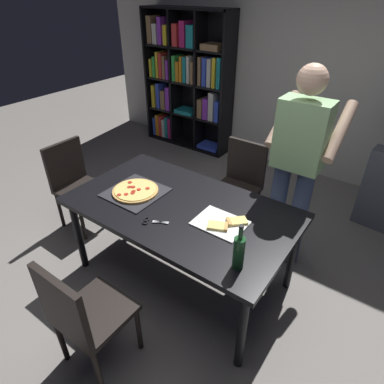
% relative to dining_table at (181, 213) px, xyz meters
% --- Properties ---
extents(ground_plane, '(12.00, 12.00, 0.00)m').
position_rel_dining_table_xyz_m(ground_plane, '(0.00, 0.00, -0.68)').
color(ground_plane, gray).
extents(back_wall, '(6.40, 0.10, 2.80)m').
position_rel_dining_table_xyz_m(back_wall, '(0.00, 2.60, 0.72)').
color(back_wall, silver).
rests_on(back_wall, ground_plane).
extents(dining_table, '(1.76, 1.01, 0.75)m').
position_rel_dining_table_xyz_m(dining_table, '(0.00, 0.00, 0.00)').
color(dining_table, black).
rests_on(dining_table, ground_plane).
extents(chair_near_camera, '(0.42, 0.42, 0.90)m').
position_rel_dining_table_xyz_m(chair_near_camera, '(-0.00, -0.99, -0.17)').
color(chair_near_camera, black).
rests_on(chair_near_camera, ground_plane).
extents(chair_far_side, '(0.42, 0.42, 0.90)m').
position_rel_dining_table_xyz_m(chair_far_side, '(0.00, 0.99, -0.17)').
color(chair_far_side, black).
rests_on(chair_far_side, ground_plane).
extents(chair_left_end, '(0.42, 0.42, 0.90)m').
position_rel_dining_table_xyz_m(chair_left_end, '(-1.37, 0.00, -0.17)').
color(chair_left_end, black).
rests_on(chair_left_end, ground_plane).
extents(bookshelf, '(1.40, 0.35, 1.95)m').
position_rel_dining_table_xyz_m(bookshelf, '(-1.70, 2.37, 0.30)').
color(bookshelf, black).
rests_on(bookshelf, ground_plane).
extents(person_serving_pizza, '(0.55, 0.54, 1.75)m').
position_rel_dining_table_xyz_m(person_serving_pizza, '(0.60, 0.77, 0.32)').
color(person_serving_pizza, '#38476B').
rests_on(person_serving_pizza, ground_plane).
extents(pepperoni_pizza_on_tray, '(0.44, 0.44, 0.04)m').
position_rel_dining_table_xyz_m(pepperoni_pizza_on_tray, '(-0.42, -0.07, 0.08)').
color(pepperoni_pizza_on_tray, '#2D2D33').
rests_on(pepperoni_pizza_on_tray, dining_table).
extents(pizza_slices_on_towel, '(0.36, 0.30, 0.03)m').
position_rel_dining_table_xyz_m(pizza_slices_on_towel, '(0.38, -0.01, 0.08)').
color(pizza_slices_on_towel, white).
rests_on(pizza_slices_on_towel, dining_table).
extents(wine_bottle, '(0.07, 0.07, 0.32)m').
position_rel_dining_table_xyz_m(wine_bottle, '(0.67, -0.31, 0.19)').
color(wine_bottle, '#194723').
rests_on(wine_bottle, dining_table).
extents(kitchen_scissors, '(0.19, 0.14, 0.01)m').
position_rel_dining_table_xyz_m(kitchen_scissors, '(-0.05, -0.29, 0.07)').
color(kitchen_scissors, silver).
rests_on(kitchen_scissors, dining_table).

